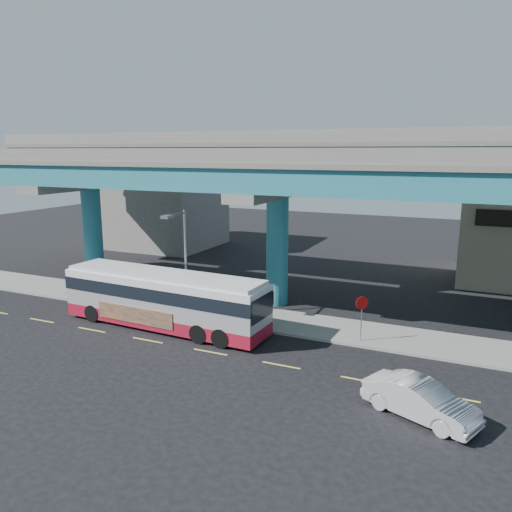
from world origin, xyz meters
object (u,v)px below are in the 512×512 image
at_px(transit_bus, 164,298).
at_px(parked_car, 110,286).
at_px(street_lamp, 181,248).
at_px(stop_sign, 362,309).
at_px(sedan, 420,400).

height_order(transit_bus, parked_car, transit_bus).
distance_m(transit_bus, parked_car, 8.18).
bearing_deg(street_lamp, stop_sign, 3.69).
height_order(transit_bus, street_lamp, street_lamp).
height_order(sedan, parked_car, sedan).
relative_size(transit_bus, parked_car, 3.52).
distance_m(parked_car, street_lamp, 8.66).
height_order(street_lamp, stop_sign, street_lamp).
bearing_deg(stop_sign, transit_bus, 171.45).
bearing_deg(parked_car, street_lamp, -109.07).
xyz_separation_m(transit_bus, stop_sign, (11.23, 2.27, 0.14)).
distance_m(sedan, street_lamp, 16.48).
bearing_deg(sedan, street_lamp, 90.76).
xyz_separation_m(transit_bus, parked_car, (-7.24, 3.66, -1.06)).
xyz_separation_m(transit_bus, street_lamp, (0.25, 1.56, 2.74)).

